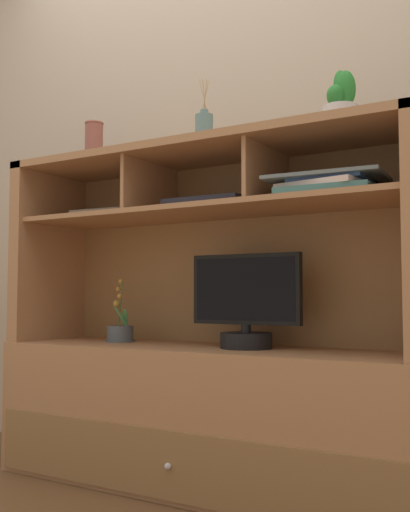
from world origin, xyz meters
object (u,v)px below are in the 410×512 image
media_console (206,378)px  diffuser_bottle (204,130)px  potted_orchid (120,332)px  magazine_stack_left (329,187)px  tv_monitor (246,308)px  ceramic_vase (94,142)px  magazine_stack_right (110,215)px  magazine_stack_centre (215,206)px  potted_succulent (341,104)px

media_console → diffuser_bottle: diffuser_bottle is taller
potted_orchid → diffuser_bottle: size_ratio=0.99×
magazine_stack_left → media_console: bearing=174.1°
media_console → tv_monitor: media_console is taller
magazine_stack_left → ceramic_vase: (-1.06, 0.03, 0.30)m
media_console → diffuser_bottle: bearing=-90.0°
magazine_stack_right → magazine_stack_centre: bearing=2.4°
media_console → diffuser_bottle: (0.00, -0.01, 0.95)m
magazine_stack_centre → ceramic_vase: ceramic_vase is taller
media_console → ceramic_vase: ceramic_vase is taller
media_console → ceramic_vase: (-0.55, -0.03, 0.98)m
magazine_stack_left → potted_succulent: (0.04, 0.02, 0.28)m
media_console → potted_succulent: 1.11m
magazine_stack_right → potted_orchid: bearing=-11.8°
potted_orchid → ceramic_vase: ceramic_vase is taller
tv_monitor → ceramic_vase: (-0.72, -0.03, 0.71)m
ceramic_vase → diffuser_bottle: bearing=1.2°
potted_orchid → magazine_stack_centre: bearing=4.9°
potted_orchid → tv_monitor: bearing=-1.5°
diffuser_bottle → magazine_stack_left: bearing=-4.3°
magazine_stack_right → tv_monitor: bearing=-2.6°
magazine_stack_centre → ceramic_vase: (-0.56, -0.08, 0.31)m
potted_orchid → potted_succulent: size_ratio=1.33×
magazine_stack_centre → ceramic_vase: bearing=-171.5°
magazine_stack_right → ceramic_vase: size_ratio=2.14×
tv_monitor → potted_succulent: 0.79m
media_console → potted_orchid: (-0.43, 0.02, 0.16)m
tv_monitor → magazine_stack_left: bearing=-9.6°
magazine_stack_left → diffuser_bottle: bearing=175.7°
diffuser_bottle → ceramic_vase: diffuser_bottle is taller
tv_monitor → diffuser_bottle: bearing=-173.4°
magazine_stack_centre → potted_succulent: 0.63m
tv_monitor → diffuser_bottle: size_ratio=1.63×
media_console → magazine_stack_left: (0.51, -0.05, 0.68)m
magazine_stack_centre → magazine_stack_right: size_ratio=0.98×
magazine_stack_right → ceramic_vase: 0.32m
potted_orchid → diffuser_bottle: (0.43, -0.03, 0.79)m
tv_monitor → potted_orchid: tv_monitor is taller
media_console → magazine_stack_right: size_ratio=4.44×
tv_monitor → diffuser_bottle: diffuser_bottle is taller
media_console → potted_succulent: potted_succulent is taller
potted_orchid → magazine_stack_left: magazine_stack_left is taller
magazine_stack_centre → diffuser_bottle: (-0.01, -0.07, 0.29)m
tv_monitor → ceramic_vase: bearing=-177.5°
magazine_stack_right → magazine_stack_left: bearing=-5.0°
potted_orchid → magazine_stack_left: size_ratio=0.65×
media_console → magazine_stack_centre: media_console is taller
tv_monitor → magazine_stack_right: size_ratio=1.14×
magazine_stack_centre → ceramic_vase: 0.64m
tv_monitor → magazine_stack_centre: bearing=161.9°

